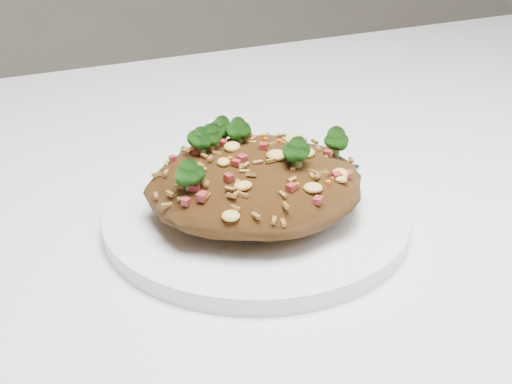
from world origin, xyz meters
The scene contains 4 objects.
dining_table centered at (0.00, 0.00, 0.66)m, with size 1.20×0.80×0.75m.
plate centered at (-0.06, -0.05, 0.76)m, with size 0.24×0.24×0.01m, color white.
fried_rice centered at (-0.06, -0.05, 0.79)m, with size 0.17×0.15×0.07m.
fork centered at (-0.01, 0.02, 0.77)m, with size 0.14×0.11×0.00m.
Camera 1 is at (-0.25, -0.50, 1.04)m, focal length 50.00 mm.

